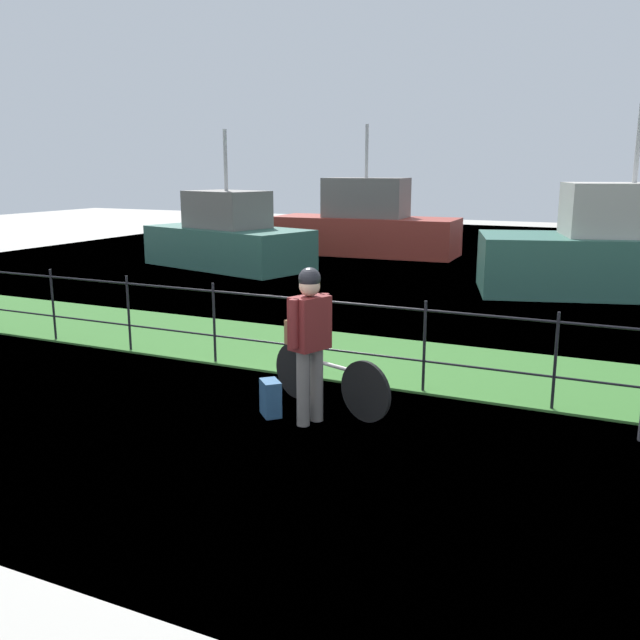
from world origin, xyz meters
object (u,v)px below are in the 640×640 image
object	(u,v)px
moored_boat_near	(366,227)
terrier_dog	(305,315)
wooden_crate	(303,333)
cyclist_person	(310,332)
bicycle_main	(328,379)
moored_boat_mid	(627,254)
moored_boat_far	(228,239)
backpack_on_paving	(271,398)

from	to	relation	value
moored_boat_near	terrier_dog	bearing A→B (deg)	-71.47
wooden_crate	cyclist_person	xyz separation A→B (m)	(0.38, -0.62, 0.19)
terrier_dog	cyclist_person	xyz separation A→B (m)	(0.36, -0.61, -0.03)
bicycle_main	moored_boat_near	world-z (taller)	moored_boat_near
bicycle_main	wooden_crate	bearing A→B (deg)	160.11
moored_boat_mid	moored_boat_far	world-z (taller)	moored_boat_mid
bicycle_main	moored_boat_mid	size ratio (longest dim) A/B	0.26
moored_boat_mid	moored_boat_near	bearing A→B (deg)	151.64
moored_boat_mid	moored_boat_far	distance (m)	9.99
backpack_on_paving	moored_boat_near	xyz separation A→B (m)	(-4.30, 13.81, 0.67)
terrier_dog	moored_boat_mid	distance (m)	9.65
bicycle_main	moored_boat_near	bearing A→B (deg)	109.72
wooden_crate	moored_boat_near	size ratio (longest dim) A/B	0.06
backpack_on_paving	moored_boat_far	bearing A→B (deg)	169.74
bicycle_main	moored_boat_mid	xyz separation A→B (m)	(2.82, 9.24, 0.53)
cyclist_person	moored_boat_mid	distance (m)	10.12
terrier_dog	backpack_on_paving	distance (m)	1.03
wooden_crate	backpack_on_paving	distance (m)	0.87
bicycle_main	backpack_on_paving	distance (m)	0.69
bicycle_main	moored_boat_mid	distance (m)	9.68
terrier_dog	cyclist_person	distance (m)	0.71
terrier_dog	backpack_on_paving	size ratio (longest dim) A/B	0.81
moored_boat_near	moored_boat_mid	xyz separation A→B (m)	(7.60, -4.10, 0.01)
bicycle_main	terrier_dog	xyz separation A→B (m)	(-0.35, 0.13, 0.68)
terrier_dog	cyclist_person	size ratio (longest dim) A/B	0.19
moored_boat_mid	moored_boat_far	xyz separation A→B (m)	(-9.99, -0.11, -0.11)
backpack_on_paving	bicycle_main	bearing A→B (deg)	88.63
bicycle_main	moored_boat_mid	bearing A→B (deg)	73.04
terrier_dog	moored_boat_mid	xyz separation A→B (m)	(3.17, 9.11, -0.15)
cyclist_person	moored_boat_near	world-z (taller)	moored_boat_near
bicycle_main	moored_boat_near	size ratio (longest dim) A/B	0.29
cyclist_person	moored_boat_near	bearing A→B (deg)	109.11
terrier_dog	moored_boat_near	size ratio (longest dim) A/B	0.06
moored_boat_near	moored_boat_mid	world-z (taller)	moored_boat_near
cyclist_person	moored_boat_mid	xyz separation A→B (m)	(2.81, 9.72, -0.12)
wooden_crate	moored_boat_mid	world-z (taller)	moored_boat_mid
wooden_crate	terrier_dog	bearing A→B (deg)	-19.89
terrier_dog	bicycle_main	bearing A→B (deg)	-19.89
moored_boat_near	moored_boat_mid	distance (m)	8.64
terrier_dog	backpack_on_paving	bearing A→B (deg)	-102.46
backpack_on_paving	moored_boat_near	world-z (taller)	moored_boat_near
moored_boat_mid	terrier_dog	bearing A→B (deg)	-109.20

